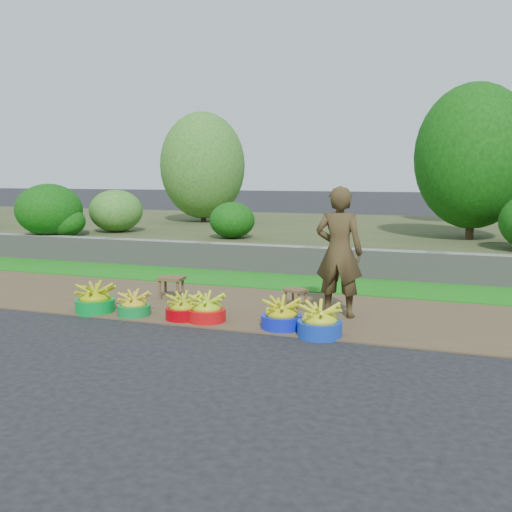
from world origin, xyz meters
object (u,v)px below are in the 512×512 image
(basin_a, at_px, (95,300))
(basin_b, at_px, (134,306))
(basin_d, at_px, (207,310))
(basin_f, at_px, (320,322))
(basin_c, at_px, (183,309))
(basin_e, at_px, (282,316))
(stool_right, at_px, (296,293))
(stool_left, at_px, (171,281))
(vendor_woman, at_px, (339,252))

(basin_a, height_order, basin_b, basin_a)
(basin_d, xyz_separation_m, basin_f, (1.53, -0.16, 0.01))
(basin_c, height_order, basin_e, basin_e)
(basin_b, xyz_separation_m, stool_right, (1.94, 1.15, 0.08))
(basin_f, bearing_deg, stool_left, 154.84)
(basin_d, bearing_deg, basin_c, -179.82)
(basin_b, relative_size, vendor_woman, 0.26)
(basin_a, height_order, stool_right, basin_a)
(basin_a, height_order, basin_d, basin_a)
(basin_c, distance_m, basin_e, 1.36)
(basin_a, xyz_separation_m, basin_c, (1.34, 0.04, -0.02))
(basin_e, xyz_separation_m, stool_left, (-2.09, 1.06, 0.12))
(basin_a, xyz_separation_m, stool_left, (0.60, 1.10, 0.11))
(basin_e, xyz_separation_m, basin_f, (0.52, -0.16, 0.01))
(stool_right, bearing_deg, basin_a, -155.71)
(basin_c, relative_size, stool_left, 1.17)
(basin_b, xyz_separation_m, vendor_woman, (2.61, 0.86, 0.74))
(basin_b, bearing_deg, basin_d, 1.98)
(basin_b, relative_size, basin_e, 0.87)
(basin_a, bearing_deg, stool_right, 24.29)
(basin_c, relative_size, vendor_woman, 0.27)
(basin_c, xyz_separation_m, stool_left, (-0.73, 1.06, 0.13))
(basin_d, xyz_separation_m, stool_right, (0.88, 1.11, 0.07))
(basin_f, distance_m, stool_left, 2.88)
(basin_d, distance_m, stool_right, 1.42)
(basin_d, xyz_separation_m, vendor_woman, (1.55, 0.82, 0.72))
(basin_d, bearing_deg, stool_right, 51.58)
(basin_b, height_order, basin_f, basin_f)
(basin_c, distance_m, basin_d, 0.34)
(basin_f, relative_size, vendor_woman, 0.30)
(vendor_woman, bearing_deg, basin_c, 24.87)
(stool_left, bearing_deg, basin_b, -89.39)
(basin_a, xyz_separation_m, vendor_woman, (3.23, 0.86, 0.71))
(basin_b, bearing_deg, basin_e, 0.86)
(stool_left, xyz_separation_m, vendor_woman, (2.62, -0.24, 0.60))
(basin_e, bearing_deg, basin_c, 179.81)
(basin_a, distance_m, basin_c, 1.34)
(vendor_woman, bearing_deg, basin_f, 90.32)
(basin_f, xyz_separation_m, stool_right, (-0.65, 1.28, 0.06))
(vendor_woman, bearing_deg, basin_d, 29.26)
(basin_a, bearing_deg, basin_b, 0.46)
(basin_f, height_order, vendor_woman, vendor_woman)
(basin_a, relative_size, basin_c, 1.16)
(basin_d, distance_m, basin_f, 1.54)
(basin_a, distance_m, basin_b, 0.62)
(basin_d, xyz_separation_m, stool_left, (-1.07, 1.06, 0.12))
(basin_e, height_order, stool_right, basin_e)
(stool_right, bearing_deg, basin_c, -137.63)
(basin_b, xyz_separation_m, basin_f, (2.59, -0.13, 0.03))
(basin_f, xyz_separation_m, stool_left, (-2.60, 1.22, 0.11))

